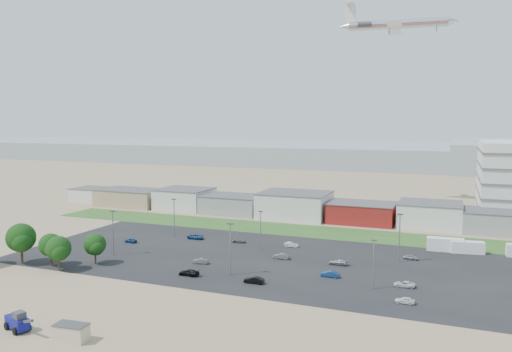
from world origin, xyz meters
The scene contains 33 objects.
ground centered at (0.00, 0.00, 0.00)m, with size 700.00×700.00×0.00m, color #8C7A59.
parking_lot centered at (5.00, 20.00, 0.01)m, with size 120.00×50.00×0.01m, color black.
grass_strip centered at (0.00, 52.00, 0.01)m, with size 160.00×16.00×0.02m, color #264D1D.
hills_backdrop centered at (40.00, 315.00, 4.50)m, with size 700.00×200.00×9.00m, color gray, non-canonical shape.
building_row centered at (-17.00, 71.00, 4.00)m, with size 170.00×20.00×8.00m, color silver, non-canonical shape.
portable_shed centered at (-7.80, -30.53, 1.23)m, with size 4.89×2.54×2.46m, color #C3B493, non-canonical shape.
telehandler centered at (-17.90, -30.66, 1.54)m, with size 7.40×2.47×3.08m, color navy, non-canonical shape.
box_trailer_a centered at (40.88, 42.61, 1.59)m, with size 8.49×2.65×3.18m, color silver, non-canonical shape.
box_trailer_b centered at (45.83, 42.51, 1.42)m, with size 7.55×2.36×2.83m, color silver, non-canonical shape.
tree_left centered at (-46.04, -3.29, 5.07)m, with size 6.76×6.76×10.15m, color black, non-canonical shape.
tree_mid centered at (-38.73, -2.25, 4.01)m, with size 5.35×5.35×8.02m, color black, non-canonical shape.
tree_right centered at (-34.37, -4.52, 4.18)m, with size 5.57×5.57×8.36m, color black, non-canonical shape.
tree_near centered at (-30.62, 2.33, 3.84)m, with size 5.12×5.12×7.67m, color black, non-canonical shape.
lightpole_front_l centered at (-31.54, 9.89, 5.30)m, with size 1.25×0.52×10.60m, color slate, non-canonical shape.
lightpole_front_m centered at (0.38, 6.08, 5.36)m, with size 1.26×0.53×10.73m, color slate, non-canonical shape.
lightpole_front_r centered at (28.82, 8.00, 4.71)m, with size 1.11×0.46×9.41m, color slate, non-canonical shape.
lightpole_back_l centered at (-28.02, 31.48, 5.23)m, with size 1.23×0.51×10.46m, color slate, non-canonical shape.
lightpole_back_m centered at (-1.50, 28.04, 4.74)m, with size 1.12×0.46×9.48m, color slate, non-canonical shape.
lightpole_back_r centered at (31.42, 28.72, 5.45)m, with size 1.28×0.53×10.89m, color slate, non-canonical shape.
airliner centered at (20.68, 111.02, 67.33)m, with size 43.16×29.43×12.75m, color silver, non-canonical shape.
parked_car_0 centered at (34.18, 11.35, 0.55)m, with size 1.82×3.95×1.10m, color silver.
parked_car_1 centered at (19.67, 12.16, 0.62)m, with size 1.31×3.76×1.24m, color navy.
parked_car_2 centered at (35.09, 2.39, 0.57)m, with size 1.35×3.36×1.15m, color silver.
parked_car_3 centered at (-7.25, 2.46, 0.64)m, with size 1.79×4.41×1.28m, color black.
parked_car_4 centered at (-9.15, 11.04, 0.59)m, with size 1.24×3.57×1.18m, color #595B5E.
parked_car_5 centered at (-35.14, 21.55, 0.58)m, with size 1.37×3.40×1.16m, color navy.
parked_car_6 centered at (-9.05, 31.90, 0.56)m, with size 1.56×3.83×1.11m, color #595B5E.
parked_car_7 centered at (6.20, 21.31, 0.62)m, with size 1.32×3.78×1.24m, color #595B5E.
parked_car_8 centered at (33.85, 31.61, 0.57)m, with size 1.34×3.34×1.14m, color #A5A5AA.
parked_car_9 centered at (-21.37, 31.30, 0.63)m, with size 2.08×4.52×1.26m, color navy.
parked_car_11 centered at (4.95, 32.54, 0.59)m, with size 1.26×3.61×1.19m, color silver.
parked_car_12 centered at (19.30, 21.26, 0.60)m, with size 1.69×4.15×1.20m, color #A5A5AA.
parked_car_13 centered at (6.88, 2.82, 0.66)m, with size 1.39×3.99×1.31m, color black.
Camera 1 is at (41.90, -84.24, 31.02)m, focal length 35.00 mm.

